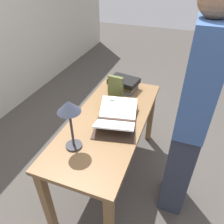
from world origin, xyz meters
TOP-DOWN VIEW (x-y plane):
  - ground_plane at (0.00, 0.00)m, footprint 12.00×12.00m
  - reading_desk at (0.00, 0.00)m, footprint 1.47×0.62m
  - open_book at (-0.01, -0.07)m, footprint 0.58×0.43m
  - book_stack_tall at (0.54, 0.04)m, footprint 0.26×0.33m
  - book_standing_upright at (0.33, 0.06)m, footprint 0.05×0.15m
  - reading_lamp at (-0.41, 0.12)m, footprint 0.16×0.16m
  - coffee_mug at (0.19, 0.04)m, footprint 0.08×0.10m
  - person_reader at (-0.07, -0.65)m, footprint 0.36×0.22m

SIDE VIEW (x-z plane):
  - ground_plane at x=0.00m, z-range 0.00..0.00m
  - reading_desk at x=0.00m, z-range 0.26..0.99m
  - open_book at x=-0.01m, z-range 0.71..0.81m
  - coffee_mug at x=0.19m, z-range 0.73..0.82m
  - book_stack_tall at x=0.54m, z-range 0.73..0.85m
  - book_standing_upright at x=0.33m, z-range 0.73..0.97m
  - person_reader at x=-0.07m, z-range 0.00..1.82m
  - reading_lamp at x=-0.41m, z-range 0.85..1.25m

